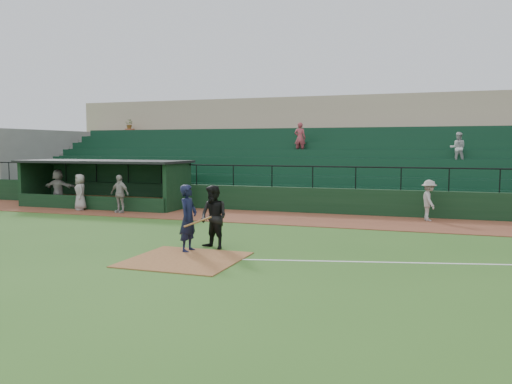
% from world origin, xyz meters
% --- Properties ---
extents(ground, '(90.00, 90.00, 0.00)m').
position_xyz_m(ground, '(0.00, 0.00, 0.00)').
color(ground, '#2E591C').
rests_on(ground, ground).
extents(warning_track, '(40.00, 4.00, 0.03)m').
position_xyz_m(warning_track, '(0.00, 8.00, 0.01)').
color(warning_track, brown).
rests_on(warning_track, ground).
extents(home_plate_dirt, '(3.00, 3.00, 0.03)m').
position_xyz_m(home_plate_dirt, '(0.00, -1.00, 0.01)').
color(home_plate_dirt, brown).
rests_on(home_plate_dirt, ground).
extents(foul_line, '(17.49, 4.44, 0.01)m').
position_xyz_m(foul_line, '(8.00, 1.20, 0.01)').
color(foul_line, white).
rests_on(foul_line, ground).
extents(stadium_structure, '(38.00, 13.08, 6.40)m').
position_xyz_m(stadium_structure, '(-0.00, 16.46, 2.30)').
color(stadium_structure, black).
rests_on(stadium_structure, ground).
extents(dugout, '(8.90, 3.20, 2.42)m').
position_xyz_m(dugout, '(-9.75, 9.56, 1.33)').
color(dugout, black).
rests_on(dugout, ground).
extents(batter_at_plate, '(1.04, 0.74, 2.01)m').
position_xyz_m(batter_at_plate, '(-0.42, 0.08, 1.01)').
color(batter_at_plate, black).
rests_on(batter_at_plate, ground).
extents(umpire, '(1.16, 1.05, 1.96)m').
position_xyz_m(umpire, '(0.11, 0.75, 0.98)').
color(umpire, black).
rests_on(umpire, ground).
extents(runner, '(0.93, 1.24, 1.72)m').
position_xyz_m(runner, '(6.22, 9.12, 0.89)').
color(runner, '#9C9692').
rests_on(runner, warning_track).
extents(dugout_player_a, '(1.10, 0.59, 1.79)m').
position_xyz_m(dugout_player_a, '(-7.54, 7.17, 0.92)').
color(dugout_player_a, '#ACA6A1').
rests_on(dugout_player_a, warning_track).
extents(dugout_player_b, '(1.01, 1.00, 1.76)m').
position_xyz_m(dugout_player_b, '(-9.94, 7.43, 0.91)').
color(dugout_player_b, '#99938F').
rests_on(dugout_player_b, warning_track).
extents(dugout_player_c, '(1.80, 0.67, 1.91)m').
position_xyz_m(dugout_player_c, '(-12.09, 8.45, 0.98)').
color(dugout_player_c, '#9E9893').
rests_on(dugout_player_c, warning_track).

